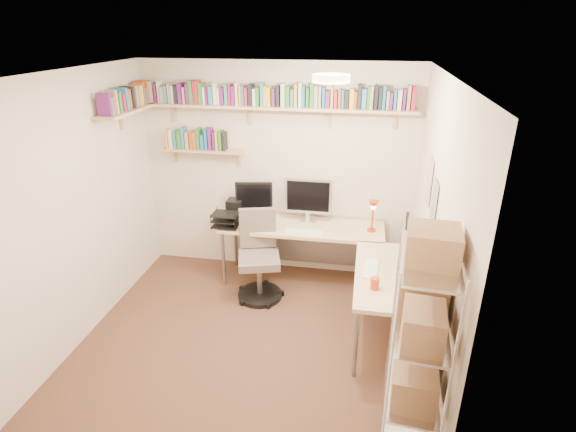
# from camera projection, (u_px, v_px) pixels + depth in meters

# --- Properties ---
(ground) EXTENTS (3.20, 3.20, 0.00)m
(ground) POSITION_uv_depth(u_px,v_px,m) (249.00, 339.00, 4.41)
(ground) COLOR #482F1F
(ground) RESTS_ON ground
(room_shell) EXTENTS (3.24, 3.04, 2.52)m
(room_shell) POSITION_uv_depth(u_px,v_px,m) (243.00, 191.00, 3.80)
(room_shell) COLOR beige
(room_shell) RESTS_ON ground
(wall_shelves) EXTENTS (3.12, 1.09, 0.80)m
(wall_shelves) POSITION_uv_depth(u_px,v_px,m) (236.00, 107.00, 4.85)
(wall_shelves) COLOR tan
(wall_shelves) RESTS_ON ground
(corner_desk) EXTENTS (2.22, 1.84, 1.25)m
(corner_desk) POSITION_uv_depth(u_px,v_px,m) (311.00, 236.00, 4.90)
(corner_desk) COLOR beige
(corner_desk) RESTS_ON ground
(office_chair) EXTENTS (0.54, 0.55, 1.00)m
(office_chair) POSITION_uv_depth(u_px,v_px,m) (259.00, 262.00, 4.98)
(office_chair) COLOR black
(office_chair) RESTS_ON ground
(wire_rack) EXTENTS (0.42, 0.75, 1.80)m
(wire_rack) POSITION_uv_depth(u_px,v_px,m) (420.00, 330.00, 2.83)
(wire_rack) COLOR silver
(wire_rack) RESTS_ON ground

